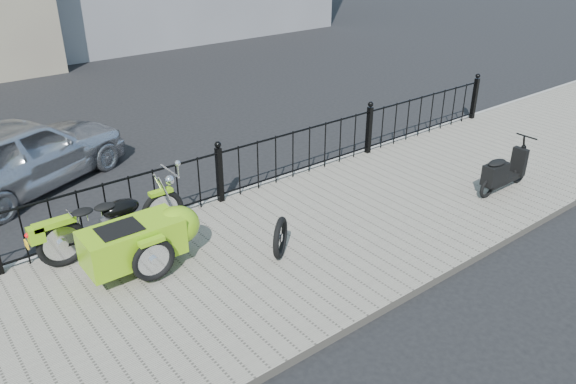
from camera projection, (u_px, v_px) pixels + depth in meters
ground at (266, 238)px, 8.66m from camera, size 120.00×120.00×0.00m
sidewalk at (286, 248)px, 8.28m from camera, size 30.00×3.80×0.12m
curb at (217, 201)px, 9.65m from camera, size 30.00×0.10×0.12m
iron_fence at (220, 176)px, 9.32m from camera, size 14.11×0.11×1.08m
motorcycle_sidecar at (141, 233)px, 7.62m from camera, size 2.28×1.48×0.98m
scooter at (502, 173)px, 9.69m from camera, size 1.34×0.39×0.91m
spare_tire at (280, 238)px, 7.85m from camera, size 0.52×0.45×0.60m
sedan_car at (21, 154)px, 9.93m from camera, size 4.24×3.08×1.34m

